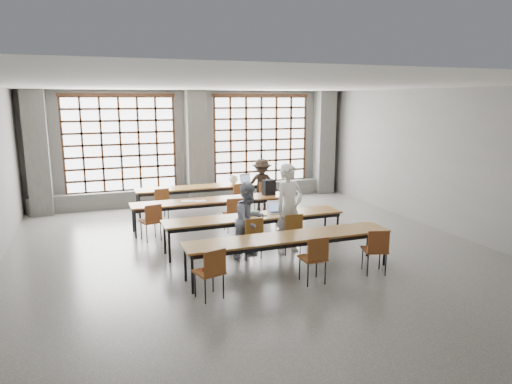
% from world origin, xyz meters
% --- Properties ---
extents(floor, '(11.00, 11.00, 0.00)m').
position_xyz_m(floor, '(0.00, 0.00, 0.00)').
color(floor, '#50504E').
rests_on(floor, ground).
extents(ceiling, '(11.00, 11.00, 0.00)m').
position_xyz_m(ceiling, '(0.00, 0.00, 3.50)').
color(ceiling, silver).
rests_on(ceiling, floor).
extents(wall_back, '(10.00, 0.00, 10.00)m').
position_xyz_m(wall_back, '(0.00, 5.50, 1.75)').
color(wall_back, '#626260').
rests_on(wall_back, floor).
extents(wall_front, '(10.00, 0.00, 10.00)m').
position_xyz_m(wall_front, '(0.00, -5.50, 1.75)').
color(wall_front, '#626260').
rests_on(wall_front, floor).
extents(wall_right, '(0.00, 11.00, 11.00)m').
position_xyz_m(wall_right, '(5.00, 0.00, 1.75)').
color(wall_right, '#626260').
rests_on(wall_right, floor).
extents(column_left, '(0.60, 0.55, 3.50)m').
position_xyz_m(column_left, '(-4.50, 5.22, 1.75)').
color(column_left, '#50504D').
rests_on(column_left, floor).
extents(column_mid, '(0.60, 0.55, 3.50)m').
position_xyz_m(column_mid, '(0.00, 5.22, 1.75)').
color(column_mid, '#50504D').
rests_on(column_mid, floor).
extents(column_right, '(0.60, 0.55, 3.50)m').
position_xyz_m(column_right, '(4.50, 5.22, 1.75)').
color(column_right, '#50504D').
rests_on(column_right, floor).
extents(window_left, '(3.32, 0.12, 3.00)m').
position_xyz_m(window_left, '(-2.25, 5.42, 1.90)').
color(window_left, white).
rests_on(window_left, wall_back).
extents(window_right, '(3.32, 0.12, 3.00)m').
position_xyz_m(window_right, '(2.25, 5.42, 1.90)').
color(window_right, white).
rests_on(window_right, wall_back).
extents(sill_ledge, '(9.80, 0.35, 0.50)m').
position_xyz_m(sill_ledge, '(0.00, 5.30, 0.25)').
color(sill_ledge, '#50504D').
rests_on(sill_ledge, floor).
extents(desk_row_a, '(4.00, 0.70, 0.73)m').
position_xyz_m(desk_row_a, '(-0.04, 4.07, 0.66)').
color(desk_row_a, brown).
rests_on(desk_row_a, floor).
extents(desk_row_b, '(4.00, 0.70, 0.73)m').
position_xyz_m(desk_row_b, '(-0.33, 2.23, 0.66)').
color(desk_row_b, brown).
rests_on(desk_row_b, floor).
extents(desk_row_c, '(4.00, 0.70, 0.73)m').
position_xyz_m(desk_row_c, '(0.13, 0.32, 0.66)').
color(desk_row_c, brown).
rests_on(desk_row_c, floor).
extents(desk_row_d, '(4.00, 0.70, 0.73)m').
position_xyz_m(desk_row_d, '(0.24, -1.32, 0.66)').
color(desk_row_d, brown).
rests_on(desk_row_d, floor).
extents(chair_back_left, '(0.48, 0.48, 0.88)m').
position_xyz_m(chair_back_left, '(-1.42, 3.45, 0.54)').
color(chair_back_left, brown).
rests_on(chair_back_left, floor).
extents(chair_back_mid, '(0.48, 0.49, 0.88)m').
position_xyz_m(chair_back_mid, '(0.78, 3.45, 0.54)').
color(chair_back_mid, maroon).
rests_on(chair_back_mid, floor).
extents(chair_back_right, '(0.45, 0.46, 0.88)m').
position_xyz_m(chair_back_right, '(1.57, 3.45, 0.54)').
color(chair_back_right, brown).
rests_on(chair_back_right, floor).
extents(chair_mid_left, '(0.51, 0.51, 0.88)m').
position_xyz_m(chair_mid_left, '(-1.91, 1.61, 0.54)').
color(chair_mid_left, brown).
rests_on(chair_mid_left, floor).
extents(chair_mid_centre, '(0.44, 0.45, 0.88)m').
position_xyz_m(chair_mid_centre, '(0.06, 1.61, 0.54)').
color(chair_mid_centre, maroon).
rests_on(chair_mid_centre, floor).
extents(chair_mid_right, '(0.48, 0.48, 0.88)m').
position_xyz_m(chair_mid_right, '(1.46, 1.61, 0.54)').
color(chair_mid_right, brown).
rests_on(chair_mid_right, floor).
extents(chair_front_left, '(0.46, 0.47, 0.88)m').
position_xyz_m(chair_front_left, '(-0.16, -0.31, 0.54)').
color(chair_front_left, brown).
rests_on(chair_front_left, floor).
extents(chair_front_right, '(0.42, 0.43, 0.88)m').
position_xyz_m(chair_front_right, '(0.73, -0.31, 0.54)').
color(chair_front_right, brown).
rests_on(chair_front_right, floor).
extents(chair_near_left, '(0.52, 0.52, 0.88)m').
position_xyz_m(chair_near_left, '(-1.44, -1.94, 0.54)').
color(chair_near_left, brown).
rests_on(chair_near_left, floor).
extents(chair_near_mid, '(0.43, 0.43, 0.88)m').
position_xyz_m(chair_near_mid, '(0.43, -1.94, 0.54)').
color(chair_near_mid, brown).
rests_on(chair_near_mid, floor).
extents(chair_near_right, '(0.52, 0.52, 0.88)m').
position_xyz_m(chair_near_right, '(1.71, -1.94, 0.54)').
color(chair_near_right, maroon).
rests_on(chair_near_right, floor).
extents(student_male, '(0.79, 0.63, 1.91)m').
position_xyz_m(student_male, '(0.73, -0.18, 0.96)').
color(student_male, white).
rests_on(student_male, floor).
extents(student_female, '(0.94, 0.86, 1.57)m').
position_xyz_m(student_female, '(-0.17, -0.18, 0.78)').
color(student_female, navy).
rests_on(student_female, floor).
extents(student_back, '(1.12, 0.88, 1.51)m').
position_xyz_m(student_back, '(1.56, 3.57, 0.76)').
color(student_back, black).
rests_on(student_back, floor).
extents(laptop_front, '(0.39, 0.34, 0.26)m').
position_xyz_m(laptop_front, '(0.69, 0.42, 0.79)').
color(laptop_front, '#AAAAAE').
rests_on(laptop_front, desk_row_c).
extents(laptop_back, '(0.43, 0.39, 0.26)m').
position_xyz_m(laptop_back, '(1.30, 4.18, 0.79)').
color(laptop_back, '#BBBAC0').
rests_on(laptop_back, desk_row_a).
extents(mouse, '(0.11, 0.08, 0.04)m').
position_xyz_m(mouse, '(1.08, 0.30, 0.75)').
color(mouse, white).
rests_on(mouse, desk_row_c).
extents(green_box, '(0.27, 0.18, 0.09)m').
position_xyz_m(green_box, '(0.08, 0.40, 0.78)').
color(green_box, '#328E2E').
rests_on(green_box, desk_row_c).
extents(phone, '(0.13, 0.06, 0.01)m').
position_xyz_m(phone, '(0.31, 0.22, 0.74)').
color(phone, black).
rests_on(phone, desk_row_c).
extents(paper_sheet_a, '(0.34, 0.27, 0.00)m').
position_xyz_m(paper_sheet_a, '(-0.93, 2.28, 0.73)').
color(paper_sheet_a, white).
rests_on(paper_sheet_a, desk_row_b).
extents(paper_sheet_b, '(0.31, 0.23, 0.00)m').
position_xyz_m(paper_sheet_b, '(-0.63, 2.18, 0.73)').
color(paper_sheet_b, white).
rests_on(paper_sheet_b, desk_row_b).
extents(backpack, '(0.35, 0.25, 0.40)m').
position_xyz_m(backpack, '(1.27, 2.28, 0.93)').
color(backpack, black).
rests_on(backpack, desk_row_b).
extents(plastic_bag, '(0.29, 0.25, 0.29)m').
position_xyz_m(plastic_bag, '(0.86, 4.12, 0.87)').
color(plastic_bag, white).
rests_on(plastic_bag, desk_row_a).
extents(red_pouch, '(0.22, 0.15, 0.06)m').
position_xyz_m(red_pouch, '(-1.46, -1.87, 0.50)').
color(red_pouch, '#9E2013').
rests_on(red_pouch, chair_near_left).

